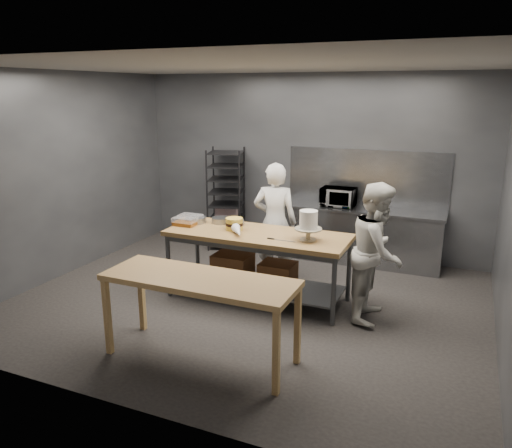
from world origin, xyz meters
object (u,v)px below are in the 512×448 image
at_px(near_counter, 200,285).
at_px(work_table, 255,257).
at_px(chef_behind, 275,222).
at_px(microwave, 338,197).
at_px(layer_cake, 234,224).
at_px(speed_rack, 226,199).
at_px(chef_right, 377,252).
at_px(frosted_cake_stand, 308,222).

bearing_deg(near_counter, work_table, 93.96).
bearing_deg(chef_behind, work_table, 80.82).
relative_size(work_table, near_counter, 1.20).
xyz_separation_m(work_table, microwave, (0.60, 1.99, 0.48)).
distance_m(work_table, layer_cake, 0.52).
height_order(speed_rack, chef_behind, speed_rack).
distance_m(speed_rack, layer_cake, 2.21).
bearing_deg(work_table, chef_right, 0.76).
bearing_deg(layer_cake, microwave, 65.77).
height_order(chef_right, frosted_cake_stand, chef_right).
relative_size(chef_right, frosted_cake_stand, 4.44).
bearing_deg(work_table, speed_rack, 125.85).
distance_m(chef_right, layer_cake, 1.89).
bearing_deg(chef_right, speed_rack, 58.19).
height_order(chef_right, microwave, chef_right).
bearing_deg(work_table, chef_behind, 90.99).
xyz_separation_m(chef_behind, microwave, (0.61, 1.23, 0.18)).
height_order(near_counter, chef_behind, chef_behind).
xyz_separation_m(near_counter, chef_right, (1.47, 1.70, 0.03)).
relative_size(chef_behind, layer_cake, 7.59).
bearing_deg(speed_rack, microwave, 2.31).
height_order(microwave, layer_cake, microwave).
bearing_deg(speed_rack, work_table, -54.15).
bearing_deg(speed_rack, frosted_cake_stand, -43.18).
xyz_separation_m(speed_rack, layer_cake, (1.08, -1.92, 0.14)).
distance_m(microwave, layer_cake, 2.19).
bearing_deg(speed_rack, chef_behind, -40.15).
height_order(work_table, near_counter, work_table).
bearing_deg(chef_right, layer_cake, 91.58).
bearing_deg(chef_behind, chef_right, 145.17).
bearing_deg(near_counter, chef_behind, 93.04).
xyz_separation_m(work_table, chef_right, (1.59, 0.02, 0.27)).
xyz_separation_m(chef_right, layer_cake, (-1.89, -0.03, 0.16)).
distance_m(chef_behind, frosted_cake_stand, 1.18).
distance_m(near_counter, chef_right, 2.25).
relative_size(frosted_cake_stand, layer_cake, 1.66).
relative_size(speed_rack, microwave, 3.23).
bearing_deg(microwave, frosted_cake_stand, -85.80).
xyz_separation_m(near_counter, microwave, (0.48, 3.67, 0.24)).
bearing_deg(layer_cake, speed_rack, 119.40).
bearing_deg(microwave, chef_right, -63.36).
distance_m(chef_behind, layer_cake, 0.83).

